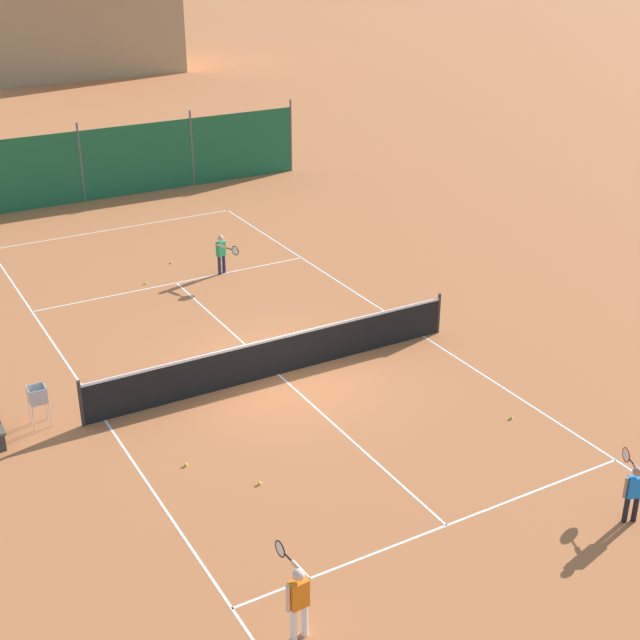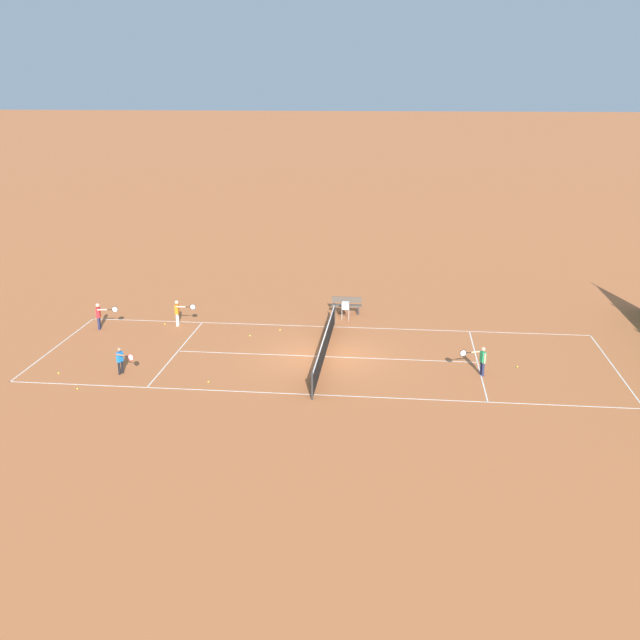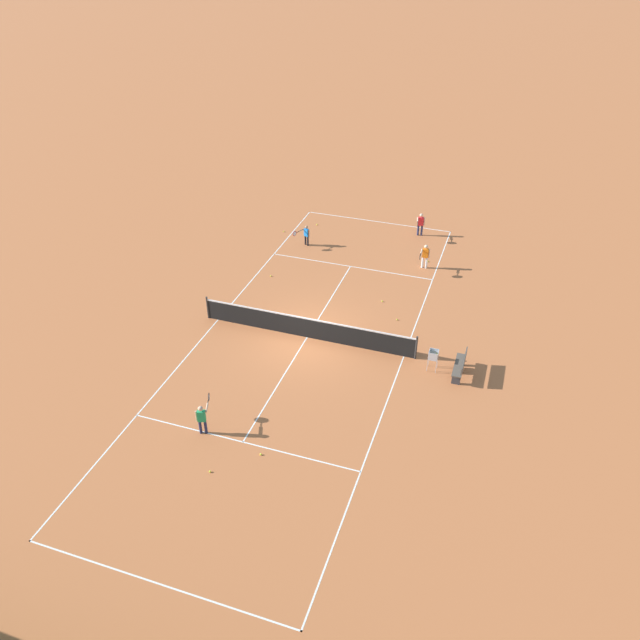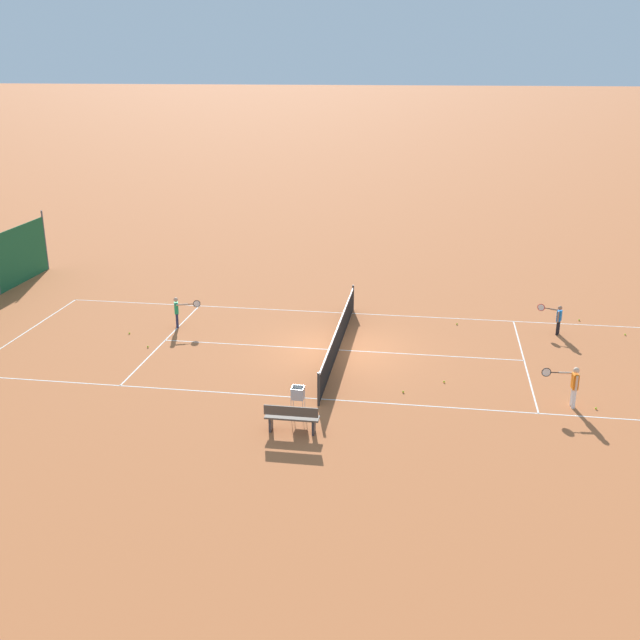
{
  "view_description": "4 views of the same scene",
  "coord_description": "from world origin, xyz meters",
  "px_view_note": "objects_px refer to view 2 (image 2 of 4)",
  "views": [
    {
      "loc": [
        -8.15,
        -16.24,
        9.75
      ],
      "look_at": [
        0.97,
        -0.25,
        1.27
      ],
      "focal_mm": 50.0,
      "sensor_mm": 36.0,
      "label": 1
    },
    {
      "loc": [
        29.66,
        3.01,
        11.06
      ],
      "look_at": [
        -1.47,
        -0.36,
        1.16
      ],
      "focal_mm": 42.0,
      "sensor_mm": 36.0,
      "label": 2
    },
    {
      "loc": [
        -7.28,
        19.82,
        15.06
      ],
      "look_at": [
        -0.41,
        -0.46,
        0.66
      ],
      "focal_mm": 35.0,
      "sensor_mm": 36.0,
      "label": 3
    },
    {
      "loc": [
        -24.44,
        -3.12,
        9.69
      ],
      "look_at": [
        0.18,
        0.69,
        1.03
      ],
      "focal_mm": 42.0,
      "sensor_mm": 36.0,
      "label": 4
    }
  ],
  "objects_px": {
    "player_near_baseline": "(121,359)",
    "tennis_ball_near_corner": "(250,336)",
    "tennis_ball_mid_court": "(208,382)",
    "tennis_ball_by_net_left": "(484,355)",
    "courtside_bench": "(347,305)",
    "tennis_ball_alley_right": "(280,330)",
    "tennis_ball_alley_left": "(165,324)",
    "player_near_service": "(481,359)",
    "player_far_service": "(178,311)",
    "tennis_ball_far_corner": "(78,389)",
    "ball_hopper": "(345,307)",
    "tennis_ball_service_box": "(59,373)",
    "tennis_net": "(325,346)",
    "tennis_ball_by_net_right": "(517,367)",
    "player_far_baseline": "(99,314)"
  },
  "relations": [
    {
      "from": "tennis_ball_alley_right",
      "to": "tennis_ball_alley_left",
      "type": "xyz_separation_m",
      "value": [
        -0.3,
        -5.66,
        0.0
      ]
    },
    {
      "from": "player_near_service",
      "to": "tennis_ball_mid_court",
      "type": "xyz_separation_m",
      "value": [
        1.91,
        -10.57,
        -0.66
      ]
    },
    {
      "from": "tennis_ball_by_net_right",
      "to": "ball_hopper",
      "type": "distance_m",
      "value": 9.45
    },
    {
      "from": "tennis_ball_far_corner",
      "to": "tennis_ball_by_net_right",
      "type": "xyz_separation_m",
      "value": [
        -4.14,
        16.91,
        0.0
      ]
    },
    {
      "from": "tennis_ball_far_corner",
      "to": "tennis_ball_mid_court",
      "type": "xyz_separation_m",
      "value": [
        -1.21,
        4.77,
        0.0
      ]
    },
    {
      "from": "tennis_ball_by_net_left",
      "to": "tennis_ball_by_net_right",
      "type": "xyz_separation_m",
      "value": [
        1.23,
        1.2,
        0.0
      ]
    },
    {
      "from": "player_near_baseline",
      "to": "tennis_ball_alley_right",
      "type": "bearing_deg",
      "value": 138.67
    },
    {
      "from": "player_near_baseline",
      "to": "tennis_ball_far_corner",
      "type": "bearing_deg",
      "value": -33.43
    },
    {
      "from": "player_far_service",
      "to": "tennis_ball_alley_left",
      "type": "height_order",
      "value": "player_far_service"
    },
    {
      "from": "tennis_ball_by_net_left",
      "to": "tennis_ball_by_net_right",
      "type": "height_order",
      "value": "same"
    },
    {
      "from": "player_near_baseline",
      "to": "tennis_ball_by_net_right",
      "type": "distance_m",
      "value": 16.0
    },
    {
      "from": "tennis_ball_mid_court",
      "to": "courtside_bench",
      "type": "relative_size",
      "value": 0.04
    },
    {
      "from": "tennis_ball_near_corner",
      "to": "tennis_ball_service_box",
      "type": "distance_m",
      "value": 8.61
    },
    {
      "from": "tennis_net",
      "to": "courtside_bench",
      "type": "bearing_deg",
      "value": 175.86
    },
    {
      "from": "player_near_baseline",
      "to": "tennis_ball_mid_court",
      "type": "bearing_deg",
      "value": 82.45
    },
    {
      "from": "tennis_ball_near_corner",
      "to": "tennis_net",
      "type": "bearing_deg",
      "value": 58.13
    },
    {
      "from": "tennis_ball_alley_right",
      "to": "tennis_ball_by_net_right",
      "type": "xyz_separation_m",
      "value": [
        3.69,
        10.4,
        0.0
      ]
    },
    {
      "from": "tennis_ball_far_corner",
      "to": "ball_hopper",
      "type": "distance_m",
      "value": 13.68
    },
    {
      "from": "ball_hopper",
      "to": "tennis_ball_alley_left",
      "type": "bearing_deg",
      "value": -78.45
    },
    {
      "from": "tennis_ball_mid_court",
      "to": "tennis_ball_service_box",
      "type": "height_order",
      "value": "same"
    },
    {
      "from": "tennis_ball_far_corner",
      "to": "tennis_ball_mid_court",
      "type": "relative_size",
      "value": 1.0
    },
    {
      "from": "ball_hopper",
      "to": "tennis_ball_mid_court",
      "type": "bearing_deg",
      "value": -28.28
    },
    {
      "from": "tennis_net",
      "to": "player_near_baseline",
      "type": "relative_size",
      "value": 8.21
    },
    {
      "from": "tennis_ball_alley_left",
      "to": "tennis_ball_mid_court",
      "type": "bearing_deg",
      "value": 29.42
    },
    {
      "from": "tennis_ball_near_corner",
      "to": "tennis_ball_mid_court",
      "type": "relative_size",
      "value": 1.0
    },
    {
      "from": "ball_hopper",
      "to": "courtside_bench",
      "type": "relative_size",
      "value": 0.59
    },
    {
      "from": "tennis_ball_by_net_left",
      "to": "courtside_bench",
      "type": "xyz_separation_m",
      "value": [
        -5.54,
        -6.29,
        0.42
      ]
    },
    {
      "from": "player_near_baseline",
      "to": "tennis_ball_service_box",
      "type": "xyz_separation_m",
      "value": [
        0.25,
        -2.53,
        -0.62
      ]
    },
    {
      "from": "tennis_ball_by_net_left",
      "to": "tennis_ball_by_net_right",
      "type": "bearing_deg",
      "value": 44.32
    },
    {
      "from": "tennis_net",
      "to": "tennis_ball_alley_right",
      "type": "bearing_deg",
      "value": -143.17
    },
    {
      "from": "player_near_service",
      "to": "tennis_ball_service_box",
      "type": "height_order",
      "value": "player_near_service"
    },
    {
      "from": "player_far_baseline",
      "to": "player_far_service",
      "type": "xyz_separation_m",
      "value": [
        -0.91,
        3.52,
        -0.0
      ]
    },
    {
      "from": "tennis_ball_alley_right",
      "to": "tennis_ball_mid_court",
      "type": "bearing_deg",
      "value": -14.82
    },
    {
      "from": "tennis_ball_near_corner",
      "to": "tennis_ball_alley_right",
      "type": "relative_size",
      "value": 1.0
    },
    {
      "from": "tennis_net",
      "to": "player_near_service",
      "type": "distance_m",
      "value": 6.54
    },
    {
      "from": "tennis_ball_by_net_left",
      "to": "tennis_ball_alley_right",
      "type": "height_order",
      "value": "same"
    },
    {
      "from": "tennis_ball_near_corner",
      "to": "tennis_ball_by_net_left",
      "type": "distance_m",
      "value": 10.55
    },
    {
      "from": "tennis_ball_service_box",
      "to": "tennis_ball_alley_right",
      "type": "bearing_deg",
      "value": 128.86
    },
    {
      "from": "tennis_ball_far_corner",
      "to": "tennis_ball_near_corner",
      "type": "distance_m",
      "value": 8.66
    },
    {
      "from": "player_far_service",
      "to": "player_near_baseline",
      "type": "height_order",
      "value": "player_far_service"
    },
    {
      "from": "player_near_baseline",
      "to": "tennis_ball_alley_right",
      "type": "xyz_separation_m",
      "value": [
        -6.14,
        5.4,
        -0.62
      ]
    },
    {
      "from": "tennis_ball_by_net_left",
      "to": "player_far_service",
      "type": "bearing_deg",
      "value": -100.72
    },
    {
      "from": "tennis_ball_near_corner",
      "to": "tennis_ball_alley_left",
      "type": "bearing_deg",
      "value": -106.01
    },
    {
      "from": "tennis_ball_near_corner",
      "to": "tennis_ball_service_box",
      "type": "bearing_deg",
      "value": -50.93
    },
    {
      "from": "tennis_ball_far_corner",
      "to": "tennis_ball_by_net_left",
      "type": "bearing_deg",
      "value": 108.89
    },
    {
      "from": "tennis_ball_by_net_right",
      "to": "tennis_ball_alley_left",
      "type": "relative_size",
      "value": 1.0
    },
    {
      "from": "player_near_service",
      "to": "player_near_baseline",
      "type": "xyz_separation_m",
      "value": [
        1.42,
        -14.22,
        -0.04
      ]
    },
    {
      "from": "player_near_baseline",
      "to": "tennis_ball_near_corner",
      "type": "distance_m",
      "value": 6.66
    },
    {
      "from": "player_near_service",
      "to": "tennis_ball_alley_left",
      "type": "distance_m",
      "value": 15.33
    },
    {
      "from": "tennis_net",
      "to": "tennis_ball_alley_left",
      "type": "distance_m",
      "value": 8.86
    }
  ]
}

